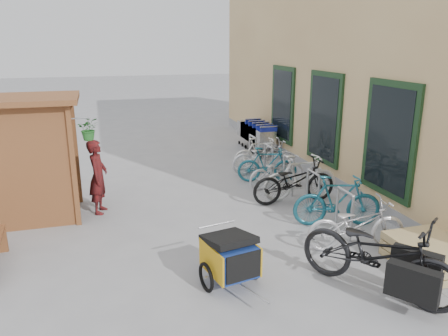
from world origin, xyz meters
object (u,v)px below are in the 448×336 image
object	(u,v)px
bike_0	(356,224)
bike_4	(277,171)
pallet_stack	(431,254)
child_trailer	(230,255)
bike_3	(301,177)
bike_5	(267,165)
bike_1	(337,201)
bike_7	(260,153)
cargo_bike	(379,255)
shopping_carts	(256,133)
bike_2	(294,181)
kiosk	(18,142)
person_kiosk	(98,177)
bike_6	(264,157)

from	to	relation	value
bike_0	bike_4	bearing A→B (deg)	8.90
pallet_stack	child_trailer	distance (m)	3.17
bike_3	child_trailer	bearing A→B (deg)	140.92
pallet_stack	child_trailer	bearing A→B (deg)	172.64
child_trailer	bike_5	world-z (taller)	bike_5
pallet_stack	bike_1	world-z (taller)	bike_1
pallet_stack	bike_7	bearing A→B (deg)	96.05
pallet_stack	bike_5	xyz separation A→B (m)	(-0.85, 4.70, 0.23)
cargo_bike	bike_5	bearing A→B (deg)	50.54
shopping_carts	bike_2	distance (m)	4.74
kiosk	bike_7	xyz separation A→B (m)	(5.66, 1.96, -1.11)
person_kiosk	bike_1	bearing A→B (deg)	-100.16
kiosk	bike_0	size ratio (longest dim) A/B	1.48
cargo_bike	bike_3	distance (m)	3.75
shopping_carts	bike_3	world-z (taller)	bike_3
child_trailer	bike_2	bearing A→B (deg)	39.02
pallet_stack	bike_4	bearing A→B (deg)	100.29
person_kiosk	bike_3	world-z (taller)	person_kiosk
person_kiosk	bike_5	xyz separation A→B (m)	(4.03, 0.91, -0.32)
bike_6	bike_7	bearing A→B (deg)	-7.03
kiosk	bike_4	world-z (taller)	kiosk
pallet_stack	bike_0	bearing A→B (deg)	132.08
shopping_carts	bike_5	size ratio (longest dim) A/B	1.50
bike_3	bike_7	distance (m)	2.52
bike_3	bike_6	world-z (taller)	bike_3
bike_1	shopping_carts	bearing A→B (deg)	9.89
shopping_carts	bike_1	bearing A→B (deg)	-95.62
child_trailer	person_kiosk	size ratio (longest dim) A/B	0.93
bike_0	bike_7	distance (m)	4.96
pallet_stack	bike_2	distance (m)	3.31
bike_3	bike_7	size ratio (longest dim) A/B	1.17
cargo_bike	bike_6	distance (m)	5.82
bike_1	bike_5	distance (m)	2.89
bike_3	bike_6	distance (m)	2.09
cargo_bike	bike_4	distance (m)	4.67
shopping_carts	cargo_bike	distance (m)	8.33
cargo_bike	bike_1	world-z (taller)	cargo_bike
child_trailer	bike_7	size ratio (longest dim) A/B	0.96
bike_0	kiosk	bearing A→B (deg)	70.49
person_kiosk	cargo_bike	bearing A→B (deg)	-124.50
cargo_bike	bike_5	xyz separation A→B (m)	(0.39, 5.09, -0.13)
bike_5	child_trailer	bearing A→B (deg)	168.85
pallet_stack	person_kiosk	size ratio (longest dim) A/B	0.79
shopping_carts	child_trailer	world-z (taller)	shopping_carts
bike_1	bike_2	bearing A→B (deg)	25.89
person_kiosk	bike_3	size ratio (longest dim) A/B	0.88
shopping_carts	bike_2	xyz separation A→B (m)	(-0.84, -4.66, -0.09)
pallet_stack	bike_5	bearing A→B (deg)	100.29
bike_2	cargo_bike	bearing A→B (deg)	175.26
bike_2	bike_4	world-z (taller)	bike_2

